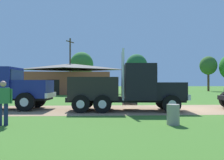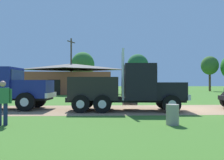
{
  "view_description": "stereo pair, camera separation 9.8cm",
  "coord_description": "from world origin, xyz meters",
  "px_view_note": "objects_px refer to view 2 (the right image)",
  "views": [
    {
      "loc": [
        -6.07,
        -14.49,
        1.74
      ],
      "look_at": [
        -5.39,
        -0.63,
        1.92
      ],
      "focal_mm": 35.72,
      "sensor_mm": 36.0,
      "label": 1
    },
    {
      "loc": [
        -5.98,
        -14.5,
        1.74
      ],
      "look_at": [
        -5.39,
        -0.63,
        1.92
      ],
      "focal_mm": 35.72,
      "sensor_mm": 36.0,
      "label": 2
    }
  ],
  "objects_px": {
    "steel_barrel": "(172,115)",
    "utility_pole_far": "(71,64)",
    "truck_foreground_white": "(125,89)",
    "shed_building": "(71,79)",
    "visitor_walking_mid": "(3,101)"
  },
  "relations": [
    {
      "from": "truck_foreground_white",
      "to": "utility_pole_far",
      "type": "xyz_separation_m",
      "value": [
        -6.81,
        24.47,
        3.58
      ]
    },
    {
      "from": "shed_building",
      "to": "utility_pole_far",
      "type": "height_order",
      "value": "utility_pole_far"
    },
    {
      "from": "truck_foreground_white",
      "to": "shed_building",
      "type": "relative_size",
      "value": 0.56
    },
    {
      "from": "steel_barrel",
      "to": "utility_pole_far",
      "type": "relative_size",
      "value": 0.09
    },
    {
      "from": "visitor_walking_mid",
      "to": "truck_foreground_white",
      "type": "bearing_deg",
      "value": 39.54
    },
    {
      "from": "truck_foreground_white",
      "to": "visitor_walking_mid",
      "type": "distance_m",
      "value": 7.15
    },
    {
      "from": "visitor_walking_mid",
      "to": "utility_pole_far",
      "type": "xyz_separation_m",
      "value": [
        -1.3,
        29.02,
        3.94
      ]
    },
    {
      "from": "steel_barrel",
      "to": "shed_building",
      "type": "distance_m",
      "value": 28.06
    },
    {
      "from": "truck_foreground_white",
      "to": "steel_barrel",
      "type": "xyz_separation_m",
      "value": [
        1.49,
        -4.72,
        -0.94
      ]
    },
    {
      "from": "truck_foreground_white",
      "to": "visitor_walking_mid",
      "type": "bearing_deg",
      "value": -140.46
    },
    {
      "from": "truck_foreground_white",
      "to": "shed_building",
      "type": "distance_m",
      "value": 23.07
    },
    {
      "from": "visitor_walking_mid",
      "to": "steel_barrel",
      "type": "bearing_deg",
      "value": -1.43
    },
    {
      "from": "visitor_walking_mid",
      "to": "steel_barrel",
      "type": "xyz_separation_m",
      "value": [
        6.99,
        -0.17,
        -0.59
      ]
    },
    {
      "from": "steel_barrel",
      "to": "shed_building",
      "type": "bearing_deg",
      "value": 106.41
    },
    {
      "from": "truck_foreground_white",
      "to": "steel_barrel",
      "type": "relative_size",
      "value": 8.79
    }
  ]
}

